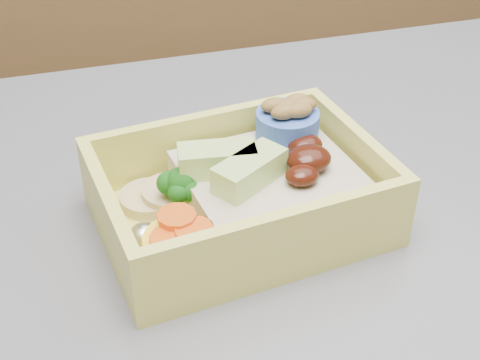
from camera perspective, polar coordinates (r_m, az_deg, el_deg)
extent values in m
cube|color=brown|center=(1.70, -12.87, 7.53)|extent=(3.20, 0.60, 0.90)
cube|color=#D7D359|center=(0.47, 0.00, -3.25)|extent=(0.20, 0.16, 0.01)
cube|color=#D7D359|center=(0.50, -2.90, 3.39)|extent=(0.19, 0.03, 0.05)
cube|color=#D7D359|center=(0.41, 3.59, -5.39)|extent=(0.19, 0.03, 0.05)
cube|color=#D7D359|center=(0.49, 9.76, 1.92)|extent=(0.02, 0.12, 0.05)
cube|color=#D7D359|center=(0.43, -11.08, -3.31)|extent=(0.02, 0.12, 0.05)
cube|color=tan|center=(0.46, 2.61, -0.72)|extent=(0.13, 0.12, 0.03)
ellipsoid|color=black|center=(0.45, 5.89, 1.80)|extent=(0.03, 0.03, 0.02)
ellipsoid|color=black|center=(0.47, 5.58, 2.98)|extent=(0.03, 0.02, 0.01)
ellipsoid|color=black|center=(0.44, 5.32, 0.40)|extent=(0.03, 0.02, 0.01)
cube|color=#B5DF74|center=(0.44, 0.83, 0.81)|extent=(0.06, 0.05, 0.02)
cube|color=#B5DF74|center=(0.45, -1.96, 1.77)|extent=(0.06, 0.03, 0.02)
cylinder|color=#6CAD5D|center=(0.46, -4.91, -2.09)|extent=(0.01, 0.01, 0.02)
sphere|color=#165313|center=(0.45, -5.03, -0.19)|extent=(0.02, 0.02, 0.02)
sphere|color=#165313|center=(0.46, -4.20, 0.12)|extent=(0.02, 0.02, 0.02)
sphere|color=#165313|center=(0.45, -6.11, -0.26)|extent=(0.02, 0.02, 0.02)
sphere|color=#165313|center=(0.45, -4.32, -0.92)|extent=(0.01, 0.01, 0.01)
sphere|color=#165313|center=(0.45, -5.25, -1.07)|extent=(0.01, 0.01, 0.01)
sphere|color=#165313|center=(0.46, -5.40, 0.12)|extent=(0.01, 0.01, 0.01)
cylinder|color=yellow|center=(0.42, -5.14, -5.95)|extent=(0.05, 0.05, 0.02)
cylinder|color=#D75012|center=(0.42, -5.37, -4.38)|extent=(0.03, 0.03, 0.00)
cylinder|color=#D75012|center=(0.41, -6.03, -5.02)|extent=(0.03, 0.03, 0.00)
cylinder|color=#D75012|center=(0.41, -3.91, -4.33)|extent=(0.03, 0.03, 0.00)
cylinder|color=#D75012|center=(0.42, -5.43, -3.14)|extent=(0.03, 0.03, 0.00)
cylinder|color=tan|center=(0.48, -7.74, -1.59)|extent=(0.04, 0.04, 0.01)
cylinder|color=tan|center=(0.47, -5.87, -1.09)|extent=(0.04, 0.04, 0.01)
ellipsoid|color=silver|center=(0.49, -4.32, 0.42)|extent=(0.02, 0.02, 0.02)
ellipsoid|color=silver|center=(0.43, -8.14, -4.87)|extent=(0.02, 0.02, 0.02)
cylinder|color=blue|center=(0.49, 4.06, 4.68)|extent=(0.05, 0.05, 0.02)
ellipsoid|color=brown|center=(0.48, 4.14, 6.30)|extent=(0.02, 0.01, 0.01)
ellipsoid|color=brown|center=(0.49, 4.91, 6.73)|extent=(0.02, 0.01, 0.01)
ellipsoid|color=brown|center=(0.48, 2.96, 6.40)|extent=(0.02, 0.01, 0.01)
ellipsoid|color=brown|center=(0.48, 5.05, 5.94)|extent=(0.02, 0.01, 0.01)
ellipsoid|color=brown|center=(0.47, 3.80, 5.82)|extent=(0.02, 0.01, 0.01)
ellipsoid|color=brown|center=(0.48, 5.42, 6.36)|extent=(0.02, 0.01, 0.01)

